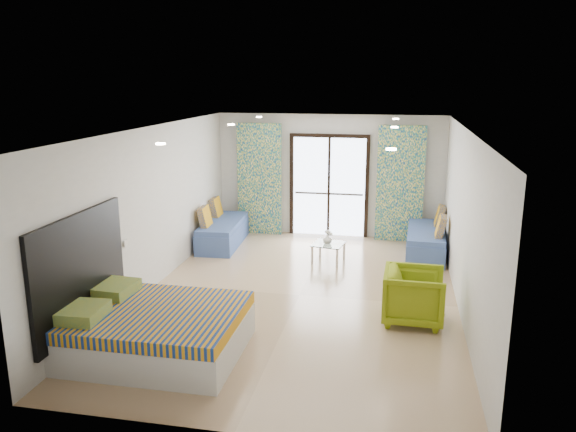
% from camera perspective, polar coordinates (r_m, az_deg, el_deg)
% --- Properties ---
extents(floor, '(5.00, 7.50, 0.01)m').
position_cam_1_polar(floor, '(9.28, 1.18, -8.04)').
color(floor, tan).
rests_on(floor, ground).
extents(ceiling, '(5.00, 7.50, 0.01)m').
position_cam_1_polar(ceiling, '(8.64, 1.27, 8.81)').
color(ceiling, silver).
rests_on(ceiling, ground).
extents(wall_back, '(5.00, 0.01, 2.70)m').
position_cam_1_polar(wall_back, '(12.50, 4.21, 4.09)').
color(wall_back, silver).
rests_on(wall_back, ground).
extents(wall_front, '(5.00, 0.01, 2.70)m').
position_cam_1_polar(wall_front, '(5.39, -5.80, -9.25)').
color(wall_front, silver).
rests_on(wall_front, ground).
extents(wall_left, '(0.01, 7.50, 2.70)m').
position_cam_1_polar(wall_left, '(9.60, -13.64, 0.77)').
color(wall_left, silver).
rests_on(wall_left, ground).
extents(wall_right, '(0.01, 7.50, 2.70)m').
position_cam_1_polar(wall_right, '(8.80, 17.48, -0.67)').
color(wall_right, silver).
rests_on(wall_right, ground).
extents(balcony_door, '(1.76, 0.08, 2.28)m').
position_cam_1_polar(balcony_door, '(12.49, 4.19, 3.66)').
color(balcony_door, black).
rests_on(balcony_door, floor).
extents(balcony_rail, '(1.52, 0.03, 0.04)m').
position_cam_1_polar(balcony_rail, '(12.55, 4.17, 2.28)').
color(balcony_rail, '#595451').
rests_on(balcony_rail, balcony_door).
extents(curtain_left, '(1.00, 0.10, 2.50)m').
position_cam_1_polar(curtain_left, '(12.62, -2.91, 3.75)').
color(curtain_left, white).
rests_on(curtain_left, floor).
extents(curtain_right, '(1.00, 0.10, 2.50)m').
position_cam_1_polar(curtain_right, '(12.25, 11.32, 3.19)').
color(curtain_right, white).
rests_on(curtain_right, floor).
extents(downlight_a, '(0.12, 0.12, 0.02)m').
position_cam_1_polar(downlight_a, '(7.14, -12.83, 7.17)').
color(downlight_a, '#FFE0B2').
rests_on(downlight_a, ceiling).
extents(downlight_b, '(0.12, 0.12, 0.02)m').
position_cam_1_polar(downlight_b, '(6.53, 10.44, 6.69)').
color(downlight_b, '#FFE0B2').
rests_on(downlight_b, ceiling).
extents(downlight_c, '(0.12, 0.12, 0.02)m').
position_cam_1_polar(downlight_c, '(9.94, -5.80, 9.23)').
color(downlight_c, '#FFE0B2').
rests_on(downlight_c, ceiling).
extents(downlight_d, '(0.12, 0.12, 0.02)m').
position_cam_1_polar(downlight_d, '(9.51, 10.77, 8.86)').
color(downlight_d, '#FFE0B2').
rests_on(downlight_d, ceiling).
extents(downlight_e, '(0.12, 0.12, 0.02)m').
position_cam_1_polar(downlight_e, '(11.86, -2.96, 10.02)').
color(downlight_e, '#FFE0B2').
rests_on(downlight_e, ceiling).
extents(downlight_f, '(0.12, 0.12, 0.02)m').
position_cam_1_polar(downlight_f, '(11.51, 10.89, 9.67)').
color(downlight_f, '#FFE0B2').
rests_on(downlight_f, ceiling).
extents(headboard, '(0.06, 2.10, 1.50)m').
position_cam_1_polar(headboard, '(7.72, -20.32, -5.22)').
color(headboard, black).
rests_on(headboard, floor).
extents(switch_plate, '(0.02, 0.10, 0.10)m').
position_cam_1_polar(switch_plate, '(8.76, -16.17, -2.68)').
color(switch_plate, silver).
rests_on(switch_plate, wall_left).
extents(bed, '(2.14, 1.75, 0.74)m').
position_cam_1_polar(bed, '(7.54, -13.33, -11.22)').
color(bed, silver).
rests_on(bed, floor).
extents(daybed_left, '(0.84, 1.92, 0.93)m').
position_cam_1_polar(daybed_left, '(12.01, -6.69, -1.56)').
color(daybed_left, '#405998').
rests_on(daybed_left, floor).
extents(daybed_right, '(0.80, 1.89, 0.92)m').
position_cam_1_polar(daybed_right, '(11.59, 13.88, -2.45)').
color(daybed_right, '#405998').
rests_on(daybed_right, floor).
extents(coffee_table, '(0.65, 0.65, 0.65)m').
position_cam_1_polar(coffee_table, '(10.81, 4.13, -3.01)').
color(coffee_table, silver).
rests_on(coffee_table, floor).
extents(vase, '(0.21, 0.21, 0.18)m').
position_cam_1_polar(vase, '(10.77, 4.03, -2.34)').
color(vase, white).
rests_on(vase, coffee_table).
extents(armchair, '(0.81, 0.87, 0.87)m').
position_cam_1_polar(armchair, '(8.37, 12.69, -7.68)').
color(armchair, olive).
rests_on(armchair, floor).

